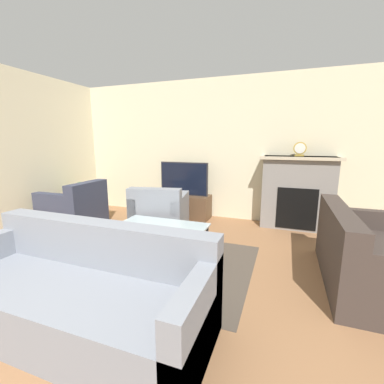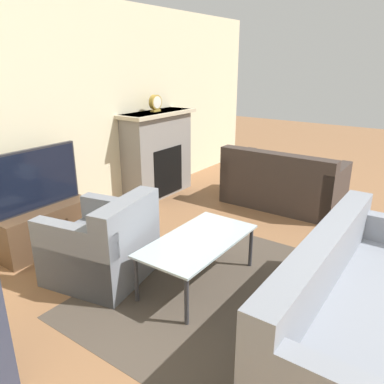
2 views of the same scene
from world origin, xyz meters
The scene contains 10 objects.
wall_back centered at (0.00, 4.47, 1.35)m, with size 8.76×0.06×2.70m.
area_rug centered at (-0.09, 2.22, 0.00)m, with size 2.37×1.81×0.00m.
fireplace centered at (1.59, 4.24, 0.66)m, with size 1.29×0.46×1.27m.
tv_stand centered at (-0.49, 4.14, 0.24)m, with size 1.03×0.45×0.47m.
tv centered at (-0.49, 4.14, 0.79)m, with size 0.97×0.06×0.65m.
couch_sectional centered at (-0.14, 0.96, 0.29)m, with size 2.20×0.87×0.82m.
couch_loveseat centered at (2.24, 2.50, 0.29)m, with size 0.88×1.59×0.82m.
armchair_accent centered at (-0.52, 3.14, 0.30)m, with size 0.97×0.98×0.82m.
coffee_table centered at (-0.09, 2.35, 0.40)m, with size 1.17×0.61×0.44m.
mantel_clock centered at (1.58, 4.24, 1.39)m, with size 0.21×0.07×0.24m.
Camera 2 is at (-2.61, 0.64, 1.96)m, focal length 35.00 mm.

